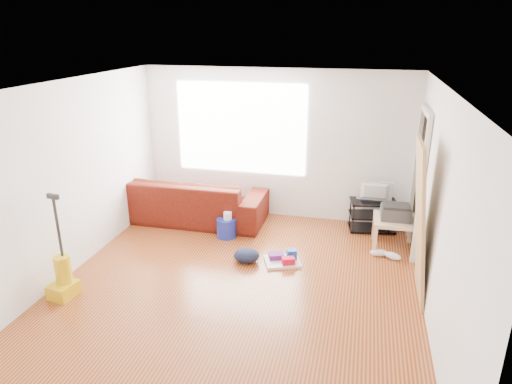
% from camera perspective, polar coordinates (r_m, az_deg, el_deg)
% --- Properties ---
extents(room, '(4.51, 5.01, 2.51)m').
position_cam_1_polar(room, '(5.44, -1.54, 0.04)').
color(room, '#6A2A0C').
rests_on(room, ground).
extents(sofa, '(2.52, 0.98, 0.73)m').
position_cam_1_polar(sofa, '(7.91, -8.04, -3.36)').
color(sofa, '#3E0C07').
rests_on(sofa, ground).
extents(tv_stand, '(0.78, 0.52, 0.50)m').
position_cam_1_polar(tv_stand, '(7.56, 14.34, -2.81)').
color(tv_stand, black).
rests_on(tv_stand, ground).
extents(tv, '(0.55, 0.07, 0.32)m').
position_cam_1_polar(tv, '(7.42, 14.60, 0.02)').
color(tv, black).
rests_on(tv, tv_stand).
extents(side_table, '(0.60, 0.60, 0.48)m').
position_cam_1_polar(side_table, '(6.96, 16.92, -3.80)').
color(side_table, '#DEB388').
rests_on(side_table, ground).
extents(printer, '(0.43, 0.33, 0.22)m').
position_cam_1_polar(printer, '(6.89, 17.07, -2.41)').
color(printer, '#393939').
rests_on(printer, side_table).
extents(bucket, '(0.39, 0.39, 0.30)m').
position_cam_1_polar(bucket, '(7.21, -3.69, -5.57)').
color(bucket, '#1C299B').
rests_on(bucket, ground).
extents(toilet_paper, '(0.13, 0.13, 0.12)m').
position_cam_1_polar(toilet_paper, '(7.11, -3.54, -4.10)').
color(toilet_paper, white).
rests_on(toilet_paper, bucket).
extents(cleaning_tray, '(0.57, 0.52, 0.17)m').
position_cam_1_polar(cleaning_tray, '(6.44, 3.46, -8.38)').
color(cleaning_tray, silver).
rests_on(cleaning_tray, ground).
extents(backpack, '(0.41, 0.35, 0.20)m').
position_cam_1_polar(backpack, '(6.47, -1.18, -8.72)').
color(backpack, black).
rests_on(backpack, ground).
extents(sneakers, '(0.46, 0.23, 0.10)m').
position_cam_1_polar(sneakers, '(6.81, 15.89, -7.50)').
color(sneakers, white).
rests_on(sneakers, ground).
extents(vacuum, '(0.31, 0.35, 1.30)m').
position_cam_1_polar(vacuum, '(6.09, -22.98, -9.84)').
color(vacuum, gold).
rests_on(vacuum, ground).
extents(door_panel, '(0.24, 0.77, 1.93)m').
position_cam_1_polar(door_panel, '(6.07, 18.75, -11.98)').
color(door_panel, '#A58045').
rests_on(door_panel, ground).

